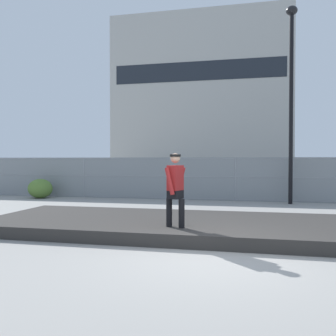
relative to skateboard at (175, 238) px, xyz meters
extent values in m
plane|color=gray|center=(0.96, -1.29, -0.06)|extent=(120.00, 120.00, 0.00)
cube|color=#33302D|center=(0.96, 1.02, 0.08)|extent=(11.65, 3.58, 0.28)
cube|color=#2D608C|center=(0.00, 0.00, 0.00)|extent=(0.82, 0.43, 0.02)
cylinder|color=silver|center=(0.28, 0.01, -0.03)|extent=(0.06, 0.04, 0.05)
cylinder|color=silver|center=(0.22, -0.16, -0.03)|extent=(0.06, 0.04, 0.05)
cylinder|color=silver|center=(-0.22, 0.16, -0.03)|extent=(0.06, 0.04, 0.05)
cylinder|color=silver|center=(-0.28, -0.01, -0.03)|extent=(0.06, 0.04, 0.05)
cube|color=#99999E|center=(0.25, -0.08, -0.01)|extent=(0.09, 0.15, 0.01)
cube|color=#99999E|center=(-0.25, 0.08, -0.01)|extent=(0.09, 0.15, 0.01)
cube|color=gray|center=(0.21, -0.07, 0.06)|extent=(0.30, 0.18, 0.09)
cube|color=gray|center=(-0.21, 0.07, 0.06)|extent=(0.30, 0.18, 0.09)
cylinder|color=black|center=(0.15, -0.05, 0.48)|extent=(0.13, 0.13, 0.75)
cylinder|color=black|center=(-0.15, 0.05, 0.48)|extent=(0.13, 0.13, 0.75)
cube|color=black|center=(0.00, 0.00, 0.94)|extent=(0.33, 0.40, 0.18)
cube|color=maroon|center=(0.00, 0.00, 1.30)|extent=(0.32, 0.43, 0.54)
cylinder|color=maroon|center=(0.07, 0.23, 1.24)|extent=(0.25, 0.16, 0.58)
cylinder|color=maroon|center=(-0.07, -0.23, 1.24)|extent=(0.25, 0.16, 0.58)
sphere|color=tan|center=(0.00, 0.00, 1.72)|extent=(0.21, 0.21, 0.21)
cylinder|color=black|center=(0.00, 0.00, 1.78)|extent=(0.24, 0.24, 0.05)
cylinder|color=gray|center=(-5.97, 8.00, 0.87)|extent=(0.06, 0.06, 1.85)
cylinder|color=gray|center=(0.96, 8.00, 0.87)|extent=(0.06, 0.06, 1.85)
cylinder|color=gray|center=(0.96, 8.00, 1.75)|extent=(27.70, 0.04, 0.04)
cylinder|color=gray|center=(0.96, 8.00, 0.96)|extent=(27.70, 0.04, 0.04)
cylinder|color=gray|center=(0.96, 8.00, 0.00)|extent=(27.70, 0.04, 0.04)
cube|color=gray|center=(0.96, 8.00, 0.87)|extent=(27.70, 0.01, 1.85)
cylinder|color=black|center=(3.14, 7.37, 3.64)|extent=(0.16, 0.16, 7.40)
ellipsoid|color=black|center=(3.14, 7.37, 7.52)|extent=(0.44, 0.44, 0.36)
cube|color=black|center=(-1.11, 11.02, 0.61)|extent=(4.45, 1.94, 0.70)
cube|color=#23282D|center=(-1.31, 11.02, 1.28)|extent=(2.25, 1.67, 0.64)
cylinder|color=black|center=(0.28, 11.83, 0.26)|extent=(0.65, 0.26, 0.64)
cylinder|color=black|center=(0.23, 10.12, 0.26)|extent=(0.65, 0.26, 0.64)
cylinder|color=black|center=(-2.45, 11.91, 0.26)|extent=(0.65, 0.26, 0.64)
cylinder|color=black|center=(-2.50, 10.20, 0.26)|extent=(0.65, 0.26, 0.64)
cube|color=#474C54|center=(4.29, 11.36, 0.61)|extent=(4.40, 1.81, 0.70)
cube|color=#23282D|center=(4.09, 11.36, 1.28)|extent=(2.20, 1.60, 0.64)
cylinder|color=black|center=(5.65, 12.22, 0.26)|extent=(0.64, 0.24, 0.64)
cylinder|color=black|center=(2.93, 12.22, 0.26)|extent=(0.64, 0.24, 0.64)
cylinder|color=black|center=(2.93, 10.51, 0.26)|extent=(0.64, 0.24, 0.64)
cube|color=#B2AFA8|center=(-5.11, 46.15, 10.61)|extent=(24.09, 13.55, 21.34)
cube|color=#1E232B|center=(-5.11, 39.36, 13.18)|extent=(22.16, 0.04, 2.50)
ellipsoid|color=#567A33|center=(-7.73, 7.17, 0.38)|extent=(1.14, 0.93, 0.88)
camera|label=1|loc=(1.57, -7.71, 1.69)|focal=39.04mm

